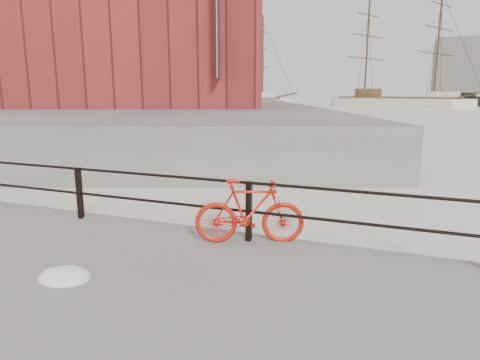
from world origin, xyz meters
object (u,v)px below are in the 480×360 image
Objects in this scene: schooner_mid at (396,108)px; workboat_far at (154,114)px; workboat_near at (133,119)px; bicycle at (250,212)px; schooner_left at (236,107)px.

workboat_far is (-27.87, -38.32, 0.00)m from schooner_mid.
schooner_mid is 2.70× the size of workboat_far.
workboat_near is 0.97× the size of workboat_far.
bicycle is 0.16× the size of workboat_far.
schooner_mid is 2.80× the size of workboat_near.
schooner_mid reaches higher than bicycle.
schooner_left is 32.95m from workboat_far.
schooner_left is 2.20× the size of workboat_near.
schooner_mid is 47.38m from workboat_far.
schooner_left is (-30.46, 73.85, -0.88)m from bicycle.
schooner_mid is at bearing 68.56° from bicycle.
bicycle is 0.06× the size of schooner_mid.
schooner_mid is 1.27× the size of schooner_left.
schooner_left is 42.87m from workboat_near.
bicycle is 49.82m from workboat_far.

